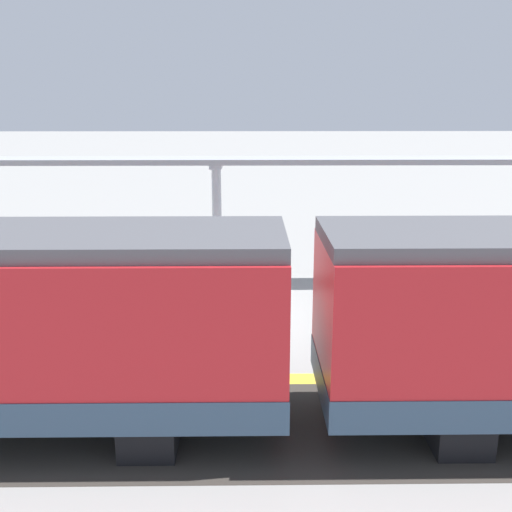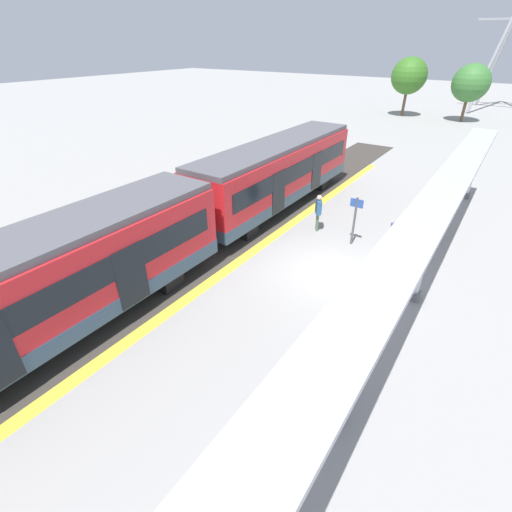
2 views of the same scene
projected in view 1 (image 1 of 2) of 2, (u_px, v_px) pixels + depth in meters
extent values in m
plane|color=gray|center=(216.00, 319.00, 15.43)|extent=(176.00, 176.00, 0.00)
cube|color=gold|center=(207.00, 379.00, 12.12)|extent=(0.47, 30.50, 0.01)
cube|color=#38332D|center=(200.00, 428.00, 10.35)|extent=(3.20, 42.50, 0.01)
cube|color=black|center=(446.00, 409.00, 10.32)|extent=(2.21, 0.90, 0.64)
cube|color=black|center=(62.00, 310.00, 11.16)|extent=(0.04, 1.10, 2.00)
cube|color=black|center=(155.00, 411.00, 10.26)|extent=(2.21, 0.90, 0.64)
cube|color=slate|center=(218.00, 277.00, 18.48)|extent=(0.44, 0.44, 0.30)
cylinder|color=silver|center=(217.00, 221.00, 18.03)|extent=(0.28, 0.28, 3.22)
cube|color=silver|center=(216.00, 165.00, 17.60)|extent=(1.10, 0.36, 0.12)
cube|color=#A8AAB2|center=(219.00, 161.00, 17.57)|extent=(1.20, 24.56, 0.16)
cube|color=gold|center=(12.00, 279.00, 17.37)|extent=(1.51, 0.46, 0.04)
cube|color=gold|center=(5.00, 271.00, 17.30)|extent=(1.50, 0.08, 0.40)
cube|color=#4C4C51|center=(21.00, 279.00, 18.07)|extent=(0.11, 0.40, 0.42)
cube|color=#4C4C51|center=(4.00, 293.00, 16.78)|extent=(0.11, 0.40, 0.42)
cube|color=#284CAC|center=(420.00, 276.00, 17.60)|extent=(1.52, 0.50, 0.04)
cube|color=#284CAC|center=(414.00, 269.00, 17.53)|extent=(1.50, 0.12, 0.40)
cube|color=#4C4C51|center=(413.00, 277.00, 18.30)|extent=(0.11, 0.40, 0.42)
cube|color=#4C4C51|center=(427.00, 291.00, 17.01)|extent=(0.11, 0.40, 0.42)
cylinder|color=#4C4C51|center=(103.00, 280.00, 14.95)|extent=(0.10, 0.10, 2.20)
cube|color=#284C9E|center=(101.00, 247.00, 14.74)|extent=(0.56, 0.04, 0.36)
cylinder|color=#4C694F|center=(65.00, 335.00, 13.23)|extent=(0.11, 0.11, 0.88)
cylinder|color=#4C694F|center=(73.00, 333.00, 13.33)|extent=(0.11, 0.11, 0.88)
cube|color=#2C537A|center=(66.00, 301.00, 13.09)|extent=(0.48, 0.56, 0.66)
sphere|color=beige|center=(64.00, 281.00, 12.97)|extent=(0.24, 0.24, 0.24)
cylinder|color=#4B634C|center=(132.00, 283.00, 16.98)|extent=(0.11, 0.11, 0.87)
cylinder|color=#4B634C|center=(127.00, 284.00, 16.86)|extent=(0.11, 0.11, 0.87)
cube|color=#3B487F|center=(128.00, 257.00, 16.72)|extent=(0.52, 0.52, 0.66)
sphere|color=beige|center=(127.00, 242.00, 16.61)|extent=(0.24, 0.24, 0.24)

